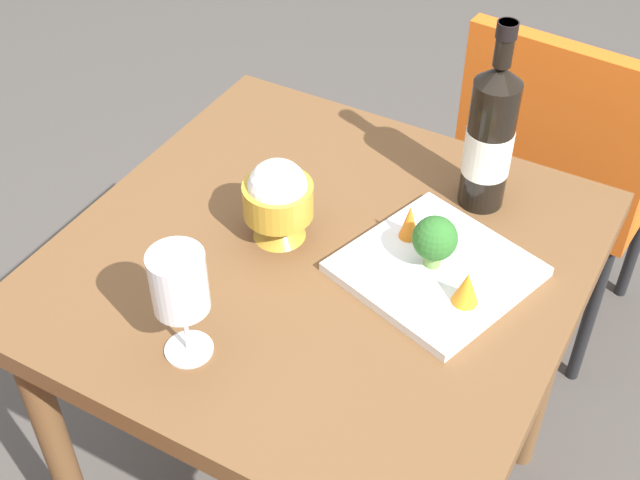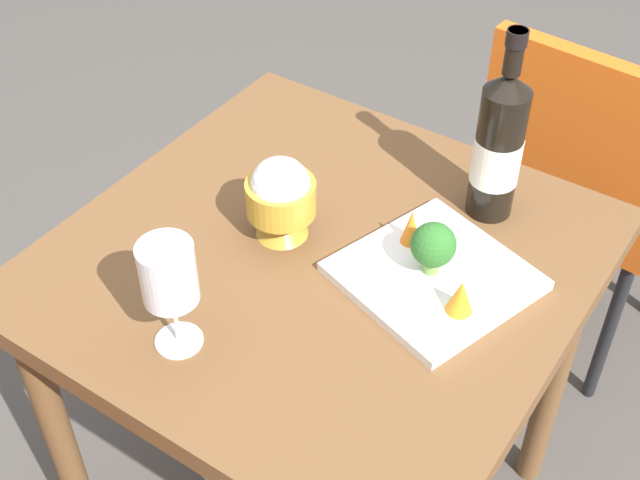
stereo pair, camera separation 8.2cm
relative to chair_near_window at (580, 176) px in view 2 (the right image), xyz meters
name	(u,v)px [view 2 (the right image)]	position (x,y,z in m)	size (l,w,h in m)	color
dining_table	(320,300)	(-0.20, -0.69, 0.10)	(0.78, 0.78, 0.74)	brown
chair_near_window	(580,176)	(0.00, 0.00, 0.00)	(0.43, 0.43, 0.85)	orange
wine_bottle	(499,145)	(-0.03, -0.45, 0.34)	(0.08, 0.08, 0.33)	black
wine_glass	(168,276)	(-0.26, -0.95, 0.34)	(0.08, 0.08, 0.18)	white
rice_bowl	(281,197)	(-0.28, -0.68, 0.28)	(0.11, 0.11, 0.14)	gold
serving_plate	(434,276)	(-0.02, -0.64, 0.21)	(0.31, 0.31, 0.02)	white
broccoli_floret	(433,246)	(-0.03, -0.64, 0.27)	(0.07, 0.07, 0.09)	#729E4C
carrot_garnish_left	(411,226)	(-0.09, -0.60, 0.25)	(0.03, 0.03, 0.06)	orange
carrot_garnish_right	(462,295)	(0.04, -0.69, 0.25)	(0.04, 0.04, 0.06)	orange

